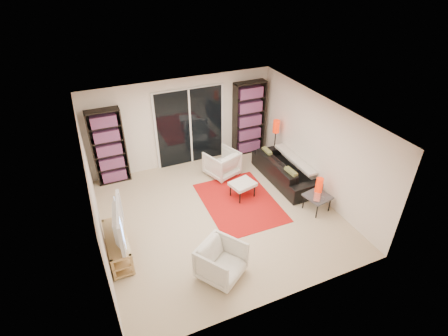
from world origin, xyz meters
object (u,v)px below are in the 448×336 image
Objects in this scene: sofa at (285,170)px; ottoman at (243,185)px; bookshelf_left at (109,147)px; armchair_front at (221,261)px; armchair_back at (222,163)px; floor_lamp at (276,131)px; side_table at (317,197)px; tv_stand at (118,246)px; bookshelf_right at (249,118)px.

ottoman is at bearing 98.77° from sofa.
armchair_front is at bearing -71.53° from bookshelf_left.
sofa is at bearing 5.23° from armchair_front.
armchair_back is (-1.38, 0.87, 0.04)m from sofa.
armchair_back reaches higher than sofa.
sofa is at bearing 128.31° from armchair_back.
side_table is at bearing -94.60° from floor_lamp.
ottoman is (3.05, 0.78, 0.08)m from tv_stand.
floor_lamp reaches higher than side_table.
tv_stand is at bearing 102.08° from sofa.
armchair_back is at bearing -17.82° from bookshelf_left.
tv_stand is at bearing -96.92° from bookshelf_left.
armchair_front is 0.60× the size of floor_lamp.
sofa is 1.63m from armchair_back.
sofa is at bearing 9.57° from ottoman.
armchair_front is 1.18× the size of ottoman.
bookshelf_right is 1.88m from sofa.
bookshelf_right is at bearing -164.14° from armchair_back.
sofa is (4.04, -1.72, -0.67)m from bookshelf_left.
bookshelf_left is 3.85m from bookshelf_right.
floor_lamp is (2.91, 3.10, 0.62)m from armchair_front.
bookshelf_right reaches higher than bookshelf_left.
bookshelf_left is 2.56× the size of armchair_front.
armchair_back reaches higher than side_table.
tv_stand is 0.58× the size of sofa.
ottoman and side_table have the same top height.
ottoman is at bearing 139.55° from side_table.
side_table is (4.05, -3.07, -0.62)m from bookshelf_left.
sofa is at bearing -23.09° from bookshelf_left.
armchair_back is 3.37m from armchair_front.
tv_stand is 4.98m from floor_lamp.
bookshelf_right is 5.05m from tv_stand.
sofa is 3.51m from armchair_front.
bookshelf_left is 1.60× the size of tv_stand.
sofa reaches higher than tv_stand.
tv_stand is at bearing -165.72° from ottoman.
armchair_front is at bearing -162.25° from side_table.
side_table is 0.47× the size of floor_lamp.
armchair_back is at bearing -179.83° from floor_lamp.
ottoman is at bearing 14.28° from tv_stand.
tv_stand is at bearing -157.68° from floor_lamp.
bookshelf_right is at bearing 33.04° from tv_stand.
floor_lamp is at bearing 160.58° from armchair_back.
side_table is (1.40, -2.22, 0.01)m from armchair_back.
armchair_front is (1.65, -1.23, 0.08)m from tv_stand.
side_table is (0.20, -3.07, -0.69)m from bookshelf_right.
sofa is 3.45× the size of side_table.
side_table is at bearing -40.45° from ottoman.
tv_stand is 2.02× the size of side_table.
bookshelf_left reaches higher than floor_lamp.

